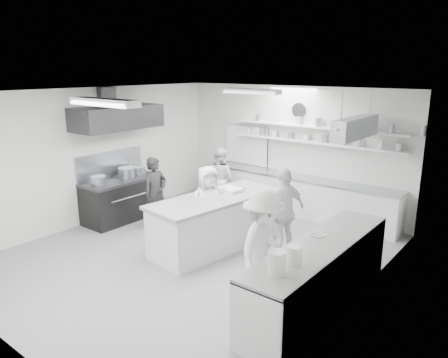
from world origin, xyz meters
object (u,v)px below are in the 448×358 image
Objects in this scene: right_counter at (319,276)px; cook_back at (220,179)px; prep_island at (216,223)px; cook_stove at (155,193)px; stove at (122,200)px; back_counter at (294,195)px.

right_counter is 4.67m from cook_back.
cook_stove is (-1.68, -0.01, 0.30)m from prep_island.
prep_island is (2.70, 0.11, 0.03)m from stove.
stove is 2.70m from prep_island.
back_counter is at bearing -149.81° from cook_back.
prep_island is 1.70m from cook_stove.
cook_stove reaches higher than right_counter.
cook_back is at bearing 55.34° from stove.
cook_back is at bearing -150.95° from back_counter.
stove is at bearing -170.36° from prep_island.
stove is 0.69× the size of prep_island.
back_counter is 1.52× the size of right_counter.
cook_stove reaches higher than cook_back.
back_counter is 3.30m from cook_stove.
cook_back is at bearing -3.53° from cook_stove.
stove is at bearing 173.48° from right_counter.
cook_stove is at bearing 170.55° from right_counter.
right_counter is at bearing -6.52° from stove.
right_counter is at bearing -55.35° from back_counter.
cook_back is (-1.57, -0.87, 0.32)m from back_counter.
stove is 1.16× the size of cook_back.
stove is 2.37m from cook_back.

